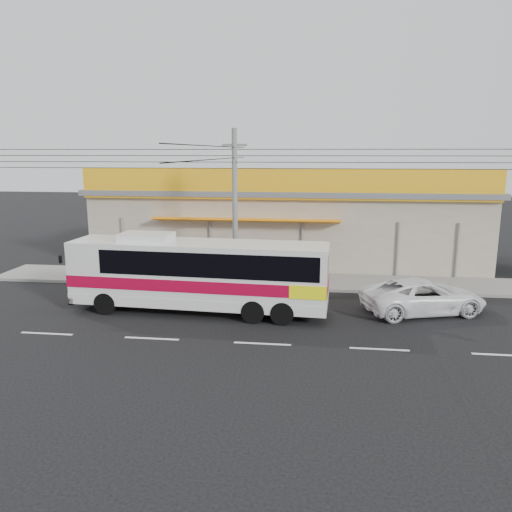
{
  "coord_description": "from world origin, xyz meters",
  "views": [
    {
      "loc": [
        1.81,
        -18.8,
        6.57
      ],
      "look_at": [
        -0.79,
        2.0,
        2.18
      ],
      "focal_mm": 35.0,
      "sensor_mm": 36.0,
      "label": 1
    }
  ],
  "objects_px": {
    "motorbike_dark": "(183,261)",
    "white_car": "(423,296)",
    "coach_bus": "(203,271)",
    "utility_pole": "(234,158)",
    "motorbike_red": "(133,271)"
  },
  "relations": [
    {
      "from": "motorbike_dark",
      "to": "white_car",
      "type": "bearing_deg",
      "value": -88.67
    },
    {
      "from": "coach_bus",
      "to": "utility_pole",
      "type": "relative_size",
      "value": 0.32
    },
    {
      "from": "motorbike_red",
      "to": "motorbike_dark",
      "type": "relative_size",
      "value": 1.14
    },
    {
      "from": "motorbike_red",
      "to": "white_car",
      "type": "height_order",
      "value": "white_car"
    },
    {
      "from": "motorbike_dark",
      "to": "utility_pole",
      "type": "bearing_deg",
      "value": -105.36
    },
    {
      "from": "white_car",
      "to": "motorbike_dark",
      "type": "bearing_deg",
      "value": 47.64
    },
    {
      "from": "coach_bus",
      "to": "motorbike_red",
      "type": "distance_m",
      "value": 6.13
    },
    {
      "from": "coach_bus",
      "to": "utility_pole",
      "type": "distance_m",
      "value": 5.77
    },
    {
      "from": "motorbike_dark",
      "to": "white_car",
      "type": "relative_size",
      "value": 0.36
    },
    {
      "from": "coach_bus",
      "to": "motorbike_red",
      "type": "height_order",
      "value": "coach_bus"
    },
    {
      "from": "coach_bus",
      "to": "utility_pole",
      "type": "height_order",
      "value": "utility_pole"
    },
    {
      "from": "motorbike_red",
      "to": "motorbike_dark",
      "type": "bearing_deg",
      "value": -33.2
    },
    {
      "from": "coach_bus",
      "to": "white_car",
      "type": "xyz_separation_m",
      "value": [
        9.08,
        1.05,
        -1.05
      ]
    },
    {
      "from": "motorbike_dark",
      "to": "motorbike_red",
      "type": "bearing_deg",
      "value": 168.93
    },
    {
      "from": "motorbike_red",
      "to": "white_car",
      "type": "bearing_deg",
      "value": -97.9
    }
  ]
}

